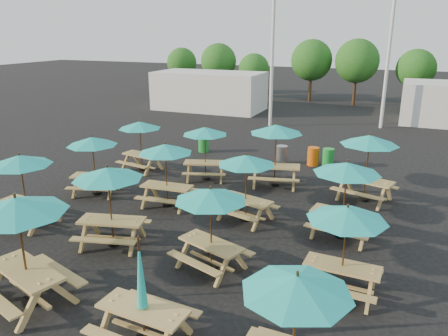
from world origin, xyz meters
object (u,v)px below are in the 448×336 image
at_px(picnic_unit_2, 92,145).
at_px(picnic_unit_13, 347,220).
at_px(picnic_unit_7, 205,134).
at_px(waste_bin_2, 313,156).
at_px(picnic_unit_1, 21,165).
at_px(picnic_unit_5, 108,178).
at_px(picnic_unit_15, 369,144).
at_px(waste_bin_0, 204,144).
at_px(picnic_unit_8, 142,300).
at_px(picnic_unit_10, 246,164).
at_px(waste_bin_1, 282,155).
at_px(waste_bin_3, 328,158).
at_px(picnic_unit_6, 165,153).
at_px(picnic_unit_9, 211,200).
at_px(picnic_unit_14, 347,173).
at_px(picnic_unit_4, 17,213).
at_px(picnic_unit_3, 140,128).
at_px(picnic_unit_12, 297,292).
at_px(picnic_unit_11, 276,133).

relative_size(picnic_unit_2, picnic_unit_13, 1.03).
distance_m(picnic_unit_7, waste_bin_2, 5.30).
xyz_separation_m(picnic_unit_2, waste_bin_2, (6.65, 6.62, -1.45)).
bearing_deg(picnic_unit_1, picnic_unit_13, 2.41).
distance_m(picnic_unit_5, picnic_unit_15, 8.73).
distance_m(picnic_unit_7, waste_bin_0, 4.45).
distance_m(picnic_unit_8, picnic_unit_10, 6.16).
bearing_deg(picnic_unit_2, waste_bin_1, 34.26).
distance_m(picnic_unit_10, waste_bin_3, 7.05).
height_order(picnic_unit_2, picnic_unit_5, picnic_unit_5).
height_order(picnic_unit_6, picnic_unit_15, picnic_unit_15).
bearing_deg(picnic_unit_2, picnic_unit_9, -43.95).
height_order(picnic_unit_6, picnic_unit_13, picnic_unit_6).
distance_m(picnic_unit_9, waste_bin_2, 9.96).
xyz_separation_m(waste_bin_0, waste_bin_1, (4.11, -0.47, 0.00)).
xyz_separation_m(picnic_unit_1, waste_bin_0, (1.44, 9.79, -1.52)).
bearing_deg(picnic_unit_8, waste_bin_0, 114.07).
distance_m(picnic_unit_2, picnic_unit_14, 8.85).
bearing_deg(picnic_unit_9, picnic_unit_7, 134.66).
distance_m(picnic_unit_4, picnic_unit_14, 8.36).
height_order(picnic_unit_3, waste_bin_2, picnic_unit_3).
relative_size(picnic_unit_2, picnic_unit_6, 1.01).
height_order(picnic_unit_5, waste_bin_2, picnic_unit_5).
xyz_separation_m(picnic_unit_7, picnic_unit_9, (3.04, -6.26, -0.01)).
xyz_separation_m(picnic_unit_7, picnic_unit_13, (6.22, -6.13, -0.02)).
bearing_deg(picnic_unit_2, picnic_unit_13, -34.47).
relative_size(picnic_unit_3, picnic_unit_10, 0.99).
height_order(picnic_unit_14, waste_bin_3, picnic_unit_14).
bearing_deg(picnic_unit_1, picnic_unit_12, -16.64).
bearing_deg(picnic_unit_2, picnic_unit_11, 14.45).
bearing_deg(waste_bin_1, picnic_unit_13, -67.27).
bearing_deg(picnic_unit_5, picnic_unit_9, -16.62).
distance_m(picnic_unit_1, picnic_unit_5, 3.25).
relative_size(picnic_unit_8, picnic_unit_9, 0.99).
relative_size(picnic_unit_6, picnic_unit_11, 0.91).
bearing_deg(picnic_unit_9, picnic_unit_6, 152.50).
relative_size(picnic_unit_13, picnic_unit_15, 0.87).
bearing_deg(picnic_unit_4, picnic_unit_5, 107.16).
bearing_deg(picnic_unit_8, picnic_unit_1, 156.58).
relative_size(picnic_unit_4, picnic_unit_11, 1.08).
distance_m(picnic_unit_4, picnic_unit_10, 6.66).
height_order(picnic_unit_2, picnic_unit_8, picnic_unit_8).
bearing_deg(picnic_unit_4, waste_bin_2, 91.49).
height_order(picnic_unit_5, waste_bin_0, picnic_unit_5).
xyz_separation_m(picnic_unit_8, picnic_unit_12, (2.92, -0.07, 0.94)).
xyz_separation_m(picnic_unit_9, waste_bin_1, (-0.78, 9.57, -1.44)).
bearing_deg(picnic_unit_14, picnic_unit_11, 138.91).
bearing_deg(picnic_unit_1, picnic_unit_4, -40.93).
bearing_deg(picnic_unit_3, picnic_unit_13, -23.14).
xyz_separation_m(picnic_unit_7, waste_bin_3, (4.28, 3.61, -1.45)).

